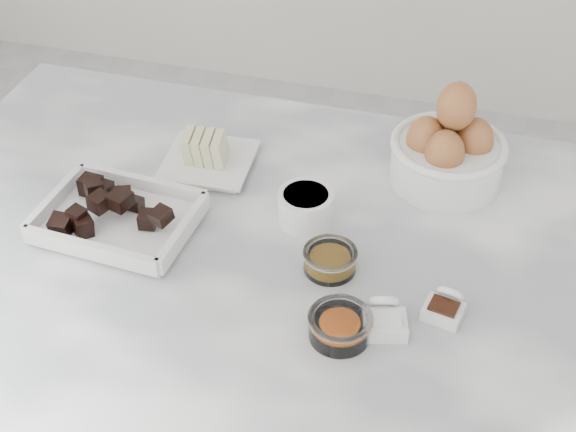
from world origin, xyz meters
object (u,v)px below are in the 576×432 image
object	(u,v)px
zest_bowl	(340,325)
salt_spoon	(384,319)
butter_plate	(207,155)
sugar_ramekin	(306,206)
vanilla_spoon	(445,307)
egg_bowl	(448,150)
honey_bowl	(330,260)
chocolate_dish	(117,214)

from	to	relation	value
zest_bowl	salt_spoon	size ratio (longest dim) A/B	1.05
butter_plate	sugar_ramekin	xyz separation A→B (m)	(0.19, -0.09, 0.01)
butter_plate	vanilla_spoon	world-z (taller)	butter_plate
butter_plate	zest_bowl	distance (m)	0.43
butter_plate	egg_bowl	world-z (taller)	egg_bowl
honey_bowl	egg_bowl	bearing A→B (deg)	63.08
chocolate_dish	sugar_ramekin	bearing A→B (deg)	18.74
salt_spoon	zest_bowl	bearing A→B (deg)	-148.73
honey_bowl	sugar_ramekin	bearing A→B (deg)	122.72
sugar_ramekin	chocolate_dish	bearing A→B (deg)	-161.26
zest_bowl	vanilla_spoon	distance (m)	0.15
chocolate_dish	butter_plate	distance (m)	0.20
sugar_ramekin	vanilla_spoon	size ratio (longest dim) A/B	1.22
sugar_ramekin	vanilla_spoon	distance (m)	0.27
honey_bowl	salt_spoon	size ratio (longest dim) A/B	0.98
vanilla_spoon	sugar_ramekin	bearing A→B (deg)	148.91
butter_plate	honey_bowl	distance (m)	0.32
chocolate_dish	zest_bowl	xyz separation A→B (m)	(0.37, -0.12, -0.00)
chocolate_dish	salt_spoon	world-z (taller)	chocolate_dish
butter_plate	honey_bowl	xyz separation A→B (m)	(0.25, -0.19, -0.00)
egg_bowl	vanilla_spoon	size ratio (longest dim) A/B	2.69
sugar_ramekin	zest_bowl	bearing A→B (deg)	-64.41
chocolate_dish	egg_bowl	distance (m)	0.53
honey_bowl	salt_spoon	bearing A→B (deg)	-43.01
chocolate_dish	honey_bowl	size ratio (longest dim) A/B	3.03
chocolate_dish	sugar_ramekin	world-z (taller)	chocolate_dish
honey_bowl	butter_plate	bearing A→B (deg)	143.70
honey_bowl	vanilla_spoon	world-z (taller)	vanilla_spoon
sugar_ramekin	egg_bowl	xyz separation A→B (m)	(0.19, 0.16, 0.03)
sugar_ramekin	honey_bowl	size ratio (longest dim) A/B	1.07
egg_bowl	vanilla_spoon	distance (m)	0.31
zest_bowl	salt_spoon	world-z (taller)	salt_spoon
zest_bowl	egg_bowl	bearing A→B (deg)	76.76
honey_bowl	salt_spoon	world-z (taller)	salt_spoon
honey_bowl	chocolate_dish	bearing A→B (deg)	179.26
zest_bowl	honey_bowl	bearing A→B (deg)	109.21
chocolate_dish	egg_bowl	size ratio (longest dim) A/B	1.29
butter_plate	egg_bowl	size ratio (longest dim) A/B	0.82
chocolate_dish	sugar_ramekin	distance (m)	0.28
sugar_ramekin	salt_spoon	xyz separation A→B (m)	(0.16, -0.18, -0.01)
butter_plate	zest_bowl	world-z (taller)	butter_plate
egg_bowl	salt_spoon	distance (m)	0.35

